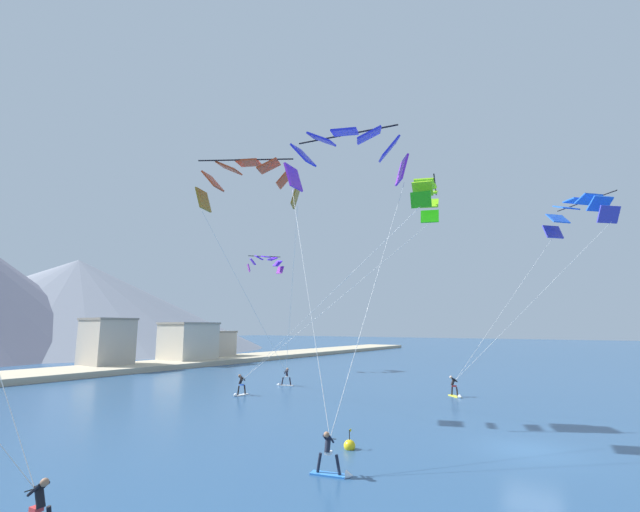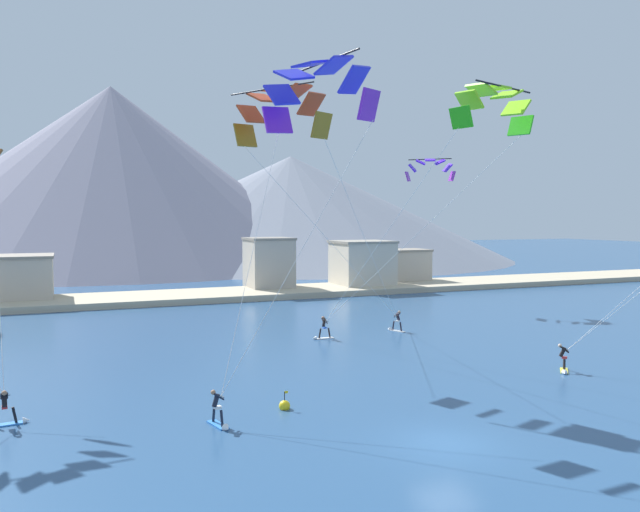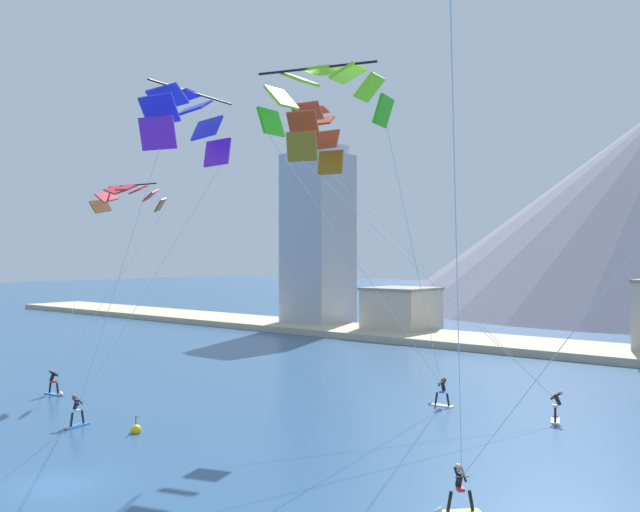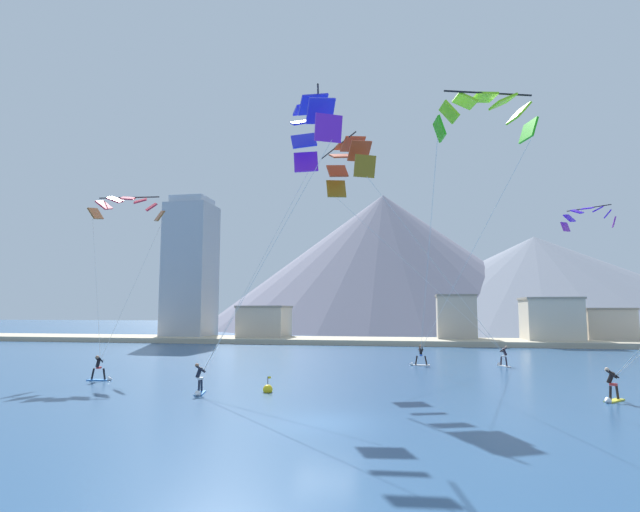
{
  "view_description": "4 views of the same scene",
  "coord_description": "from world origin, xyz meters",
  "views": [
    {
      "loc": [
        -23.25,
        -3.9,
        5.76
      ],
      "look_at": [
        2.24,
        13.44,
        10.87
      ],
      "focal_mm": 24.0,
      "sensor_mm": 36.0,
      "label": 1
    },
    {
      "loc": [
        -14.55,
        -21.51,
        9.41
      ],
      "look_at": [
        2.15,
        18.83,
        6.75
      ],
      "focal_mm": 35.0,
      "sensor_mm": 36.0,
      "label": 2
    },
    {
      "loc": [
        26.18,
        -14.94,
        9.22
      ],
      "look_at": [
        -0.72,
        17.22,
        9.11
      ],
      "focal_mm": 40.0,
      "sensor_mm": 36.0,
      "label": 3
    },
    {
      "loc": [
        3.76,
        -21.05,
        4.65
      ],
      "look_at": [
        -3.71,
        18.45,
        9.06
      ],
      "focal_mm": 28.0,
      "sensor_mm": 36.0,
      "label": 4
    }
  ],
  "objects": [
    {
      "name": "kitesurfer_far_right",
      "position": [
        10.96,
        23.63,
        0.56
      ],
      "size": [
        1.01,
        1.76,
        1.79
      ],
      "color": "white",
      "rests_on": "ground"
    },
    {
      "name": "parafoil_kite_mid_center",
      "position": [
        -2.38,
        8.45,
        16.11
      ],
      "size": [
        8.04,
        7.12,
        16.17
      ],
      "color": "purple"
    },
    {
      "name": "race_marker_buoy",
      "position": [
        -4.61,
        7.08,
        0.16
      ],
      "size": [
        0.56,
        0.56,
        1.02
      ],
      "color": "yellow",
      "rests_on": "ground"
    },
    {
      "name": "parafoil_kite_distant_high_outer",
      "position": [
        22.48,
        36.73,
        14.92
      ],
      "size": [
        5.21,
        3.73,
        2.53
      ],
      "color": "purple"
    },
    {
      "name": "mountain_peak_west_ridge",
      "position": [
        34.42,
        114.4,
        11.81
      ],
      "size": [
        99.84,
        99.84,
        23.62
      ],
      "color": "gray",
      "rests_on": "ground"
    },
    {
      "name": "shore_building_promenade_mid",
      "position": [
        22.0,
        52.16,
        3.23
      ],
      "size": [
        7.32,
        6.78,
        6.44
      ],
      "color": "beige",
      "rests_on": "ground"
    },
    {
      "name": "parafoil_kite_near_trail",
      "position": [
        7.81,
        7.36,
        15.69
      ],
      "size": [
        6.53,
        16.96,
        15.39
      ],
      "color": "#27BC14"
    },
    {
      "name": "shore_building_harbour_front",
      "position": [
        9.58,
        53.75,
        3.49
      ],
      "size": [
        5.55,
        5.85,
        6.95
      ],
      "color": "#B7AD9E",
      "rests_on": "ground"
    },
    {
      "name": "kitesurfer_mid_center",
      "position": [
        -8.2,
        5.71,
        0.53
      ],
      "size": [
        0.8,
        1.79,
        1.76
      ],
      "color": "#337FDB",
      "rests_on": "ground"
    },
    {
      "name": "ground_plane",
      "position": [
        0.0,
        0.0,
        0.0
      ],
      "size": [
        400.0,
        400.0,
        0.0
      ],
      "primitive_type": "plane",
      "color": "navy"
    },
    {
      "name": "kitesurfer_near_lead",
      "position": [
        13.62,
        7.54,
        0.54
      ],
      "size": [
        1.47,
        1.56,
        1.77
      ],
      "color": "yellow",
      "rests_on": "ground"
    },
    {
      "name": "kitesurfer_near_trail",
      "position": [
        4.01,
        22.9,
        0.57
      ],
      "size": [
        1.75,
        0.66,
        1.81
      ],
      "color": "white",
      "rests_on": "ground"
    },
    {
      "name": "shoreline_strip",
      "position": [
        0.0,
        50.71,
        0.35
      ],
      "size": [
        180.0,
        10.0,
        0.7
      ],
      "primitive_type": "cube",
      "color": "#BCAD8E",
      "rests_on": "ground"
    },
    {
      "name": "shore_building_quay_west",
      "position": [
        30.02,
        55.07,
        2.52
      ],
      "size": [
        6.54,
        5.02,
        5.02
      ],
      "color": "beige",
      "rests_on": "ground"
    },
    {
      "name": "parafoil_kite_near_lead",
      "position": [
        22.98,
        -2.01,
        16.53
      ],
      "size": [
        12.54,
        12.92,
        16.37
      ],
      "color": "#3939B4"
    },
    {
      "name": "parafoil_kite_far_right",
      "position": [
        -1.23,
        17.44,
        16.49
      ],
      "size": [
        14.75,
        9.74,
        16.54
      ],
      "color": "#966C18"
    }
  ]
}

